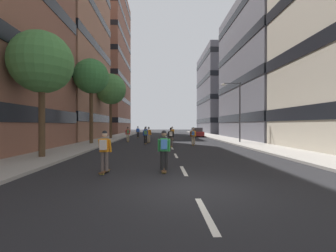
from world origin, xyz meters
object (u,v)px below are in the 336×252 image
at_px(streetlamp_right, 237,105).
at_px(skater_4, 146,132).
at_px(skater_6, 164,148).
at_px(street_tree_far, 42,63).
at_px(skater_9, 145,134).
at_px(skater_0, 172,133).
at_px(parked_car_near, 197,133).
at_px(street_tree_mid, 111,89).
at_px(skater_3, 171,136).
at_px(skater_2, 128,133).
at_px(skater_1, 149,134).
at_px(street_tree_near, 91,77).
at_px(skater_8, 104,149).
at_px(skater_7, 138,131).
at_px(skater_5, 193,135).

bearing_deg(streetlamp_right, skater_4, 139.77).
xyz_separation_m(skater_4, skater_6, (2.24, -24.24, 0.03)).
bearing_deg(street_tree_far, skater_9, 63.01).
distance_m(streetlamp_right, skater_0, 9.26).
bearing_deg(parked_car_near, street_tree_mid, -156.16).
distance_m(parked_car_near, skater_3, 18.83).
distance_m(street_tree_mid, streetlamp_right, 17.61).
bearing_deg(skater_2, streetlamp_right, -11.86).
distance_m(skater_1, skater_3, 5.92).
height_order(street_tree_near, skater_8, street_tree_near).
bearing_deg(skater_1, street_tree_near, -155.60).
relative_size(street_tree_far, skater_1, 4.16).
xyz_separation_m(street_tree_mid, street_tree_far, (0.00, -19.40, -1.35)).
bearing_deg(street_tree_near, skater_8, -71.87).
distance_m(streetlamp_right, skater_2, 12.83).
relative_size(street_tree_mid, skater_0, 5.12).
bearing_deg(skater_8, street_tree_mid, 101.18).
bearing_deg(streetlamp_right, parked_car_near, 98.88).
bearing_deg(skater_8, skater_9, 87.08).
bearing_deg(skater_9, street_tree_mid, 122.12).
relative_size(skater_0, skater_8, 1.00).
xyz_separation_m(street_tree_near, skater_7, (3.51, 12.90, -5.90)).
bearing_deg(skater_6, skater_4, 95.28).
height_order(streetlamp_right, skater_2, streetlamp_right).
height_order(skater_0, skater_5, same).
bearing_deg(skater_3, skater_5, 35.34).
height_order(street_tree_near, skater_0, street_tree_near).
relative_size(streetlamp_right, skater_9, 3.65).
xyz_separation_m(street_tree_near, street_tree_far, (0.00, -10.00, -1.20)).
distance_m(street_tree_mid, skater_4, 7.83).
xyz_separation_m(street_tree_mid, skater_5, (10.24, -10.67, -6.02)).
bearing_deg(parked_car_near, street_tree_near, -130.88).
height_order(parked_car_near, skater_4, skater_4).
bearing_deg(street_tree_far, street_tree_mid, 90.00).
distance_m(parked_car_near, skater_8, 30.74).
distance_m(parked_car_near, skater_4, 9.72).
bearing_deg(parked_car_near, street_tree_far, -117.59).
xyz_separation_m(parked_car_near, street_tree_far, (-13.18, -25.22, 4.98)).
xyz_separation_m(skater_4, skater_8, (-0.24, -24.42, 0.03)).
distance_m(street_tree_near, skater_0, 12.44).
relative_size(skater_2, skater_4, 1.00).
bearing_deg(skater_6, skater_7, 97.70).
distance_m(street_tree_near, skater_8, 16.17).
xyz_separation_m(street_tree_mid, skater_9, (5.45, -8.69, -6.02)).
height_order(parked_car_near, skater_3, skater_3).
bearing_deg(skater_6, skater_5, 76.56).
xyz_separation_m(skater_4, skater_9, (0.53, -9.39, 0.03)).
relative_size(street_tree_near, skater_6, 4.82).
xyz_separation_m(parked_car_near, skater_5, (-2.94, -16.50, 0.32)).
xyz_separation_m(parked_car_near, skater_8, (-8.49, -29.54, 0.32)).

